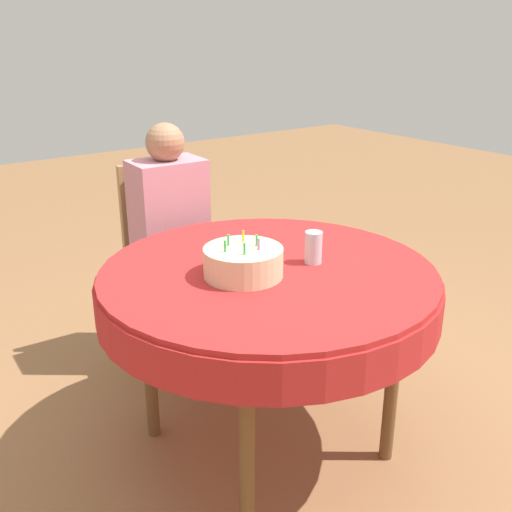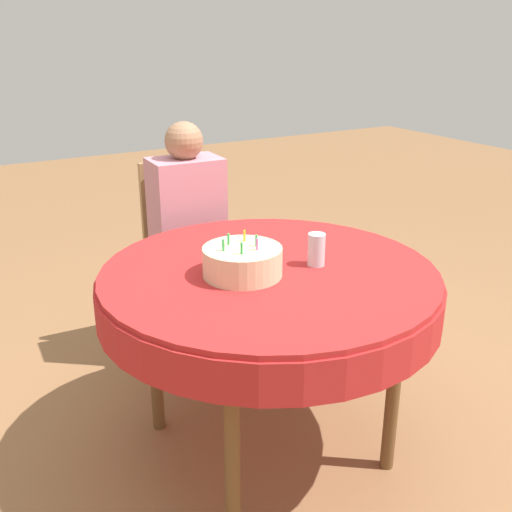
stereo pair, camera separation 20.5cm
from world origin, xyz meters
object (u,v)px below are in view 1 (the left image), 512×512
Objects in this scene: chair at (165,257)px; birthday_cake at (244,262)px; drinking_glass at (313,247)px; person at (172,227)px.

chair is 0.94m from birthday_cake.
birthday_cake is at bearing 170.15° from drinking_glass.
person is at bearing 98.29° from drinking_glass.
chair is 0.82× the size of person.
person is at bearing -90.00° from chair.
person is 0.85m from drinking_glass.
person reaches higher than birthday_cake.
birthday_cake is (-0.15, -0.79, 0.11)m from person.
birthday_cake is at bearing -97.20° from chair.
person is at bearing 79.19° from birthday_cake.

